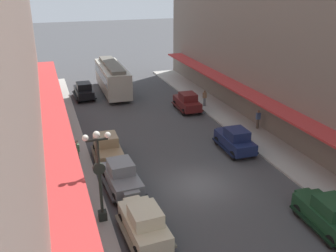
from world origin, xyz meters
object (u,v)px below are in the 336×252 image
object	(u,v)px
pedestrian_2	(258,119)
pedestrian_5	(51,101)
lamp_post_with_clock	(99,173)
parked_car_6	(187,101)
parked_car_1	(144,222)
parked_car_3	(84,90)
streetcar	(112,77)
pedestrian_0	(69,155)
parked_car_2	(329,213)
pedestrian_4	(77,152)
pedestrian_1	(205,98)
pedestrian_3	(59,116)
parked_car_4	(235,139)
parked_car_5	(122,176)
parked_car_0	(108,148)
fire_hydrant	(248,136)

from	to	relation	value
pedestrian_2	pedestrian_5	xyz separation A→B (m)	(-16.62, 11.05, 0.02)
pedestrian_2	lamp_post_with_clock	bearing A→B (deg)	-149.68
parked_car_6	parked_car_1	bearing A→B (deg)	-117.91
parked_car_3	streetcar	bearing A→B (deg)	18.63
pedestrian_0	parked_car_2	bearing A→B (deg)	-42.51
parked_car_3	pedestrian_4	distance (m)	15.65
pedestrian_1	pedestrian_3	world-z (taller)	same
lamp_post_with_clock	pedestrian_0	xyz separation A→B (m)	(-1.14, 6.75, -1.97)
parked_car_2	parked_car_3	xyz separation A→B (m)	(-9.19, 27.06, 0.00)
parked_car_4	pedestrian_5	world-z (taller)	parked_car_4
pedestrian_2	pedestrian_3	world-z (taller)	same
parked_car_4	pedestrian_2	distance (m)	4.97
parked_car_6	pedestrian_3	bearing A→B (deg)	-178.41
parked_car_5	streetcar	world-z (taller)	streetcar
lamp_post_with_clock	parked_car_2	bearing A→B (deg)	-21.74
pedestrian_2	parked_car_5	bearing A→B (deg)	-156.20
parked_car_6	pedestrian_0	bearing A→B (deg)	-144.47
parked_car_1	pedestrian_4	xyz separation A→B (m)	(-2.30, 9.21, 0.07)
parked_car_2	streetcar	world-z (taller)	streetcar
pedestrian_1	pedestrian_3	size ratio (longest dim) A/B	1.00
parked_car_0	parked_car_3	xyz separation A→B (m)	(0.19, 15.39, 0.00)
parked_car_2	lamp_post_with_clock	distance (m)	12.04
parked_car_2	pedestrian_5	bearing A→B (deg)	117.84
pedestrian_1	pedestrian_4	size ratio (longest dim) A/B	0.98
pedestrian_1	pedestrian_2	bearing A→B (deg)	-75.26
lamp_post_with_clock	pedestrian_5	world-z (taller)	lamp_post_with_clock
parked_car_3	pedestrian_2	xyz separation A→B (m)	(13.06, -13.95, 0.05)
pedestrian_4	pedestrian_1	bearing A→B (deg)	32.25
parked_car_3	fire_hydrant	distance (m)	19.35
parked_car_3	pedestrian_1	size ratio (longest dim) A/B	2.62
parked_car_4	pedestrian_0	distance (m)	12.19
fire_hydrant	pedestrian_5	bearing A→B (deg)	137.95
fire_hydrant	parked_car_0	bearing A→B (deg)	176.97
parked_car_1	parked_car_2	xyz separation A→B (m)	(9.24, -2.38, 0.00)
pedestrian_0	parked_car_6	bearing A→B (deg)	35.53
pedestrian_3	pedestrian_4	xyz separation A→B (m)	(0.73, -7.89, 0.02)
parked_car_1	parked_car_3	size ratio (longest dim) A/B	1.01
parked_car_2	pedestrian_0	distance (m)	16.49
parked_car_3	pedestrian_1	bearing A→B (deg)	-31.66
pedestrian_2	pedestrian_4	world-z (taller)	pedestrian_4
pedestrian_0	parked_car_4	bearing A→B (deg)	-5.38
lamp_post_with_clock	parked_car_1	bearing A→B (deg)	-48.66
parked_car_5	pedestrian_5	bearing A→B (deg)	101.57
parked_car_6	pedestrian_1	xyz separation A→B (m)	(2.03, 0.33, 0.05)
parked_car_1	parked_car_4	xyz separation A→B (m)	(9.23, 7.62, 0.00)
parked_car_2	pedestrian_4	distance (m)	16.36
pedestrian_4	parked_car_5	bearing A→B (deg)	-62.38
parked_car_1	parked_car_3	distance (m)	24.68
pedestrian_4	pedestrian_5	size ratio (longest dim) A/B	1.00
pedestrian_4	fire_hydrant	bearing A→B (deg)	-2.18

